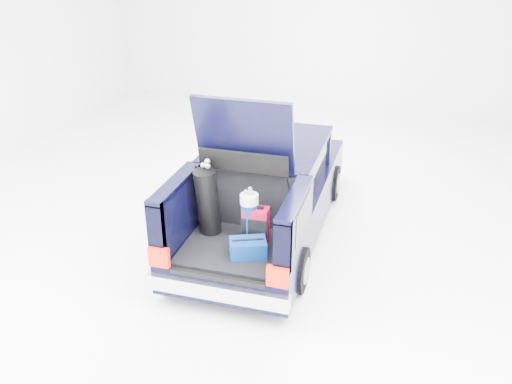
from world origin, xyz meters
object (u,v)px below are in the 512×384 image
(black_golf_bag, at_px, (208,202))
(red_suitcase, at_px, (256,226))
(blue_golf_bag, at_px, (249,218))
(blue_duffel, at_px, (248,248))
(car, at_px, (267,190))

(black_golf_bag, bearing_deg, red_suitcase, 2.91)
(red_suitcase, relative_size, blue_golf_bag, 0.68)
(red_suitcase, height_order, blue_duffel, red_suitcase)
(blue_duffel, bearing_deg, black_golf_bag, 127.71)
(car, distance_m, red_suitcase, 1.46)
(black_golf_bag, bearing_deg, blue_duffel, -20.68)
(red_suitcase, distance_m, black_golf_bag, 0.72)
(black_golf_bag, relative_size, blue_golf_bag, 1.34)
(red_suitcase, relative_size, blue_duffel, 1.01)
(red_suitcase, xyz_separation_m, black_golf_bag, (-0.68, 0.08, 0.22))
(red_suitcase, distance_m, blue_golf_bag, 0.13)
(red_suitcase, xyz_separation_m, blue_duffel, (-0.01, -0.31, -0.14))
(blue_golf_bag, bearing_deg, car, 114.29)
(black_golf_bag, bearing_deg, car, 81.29)
(car, xyz_separation_m, red_suitcase, (0.24, -1.43, 0.18))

